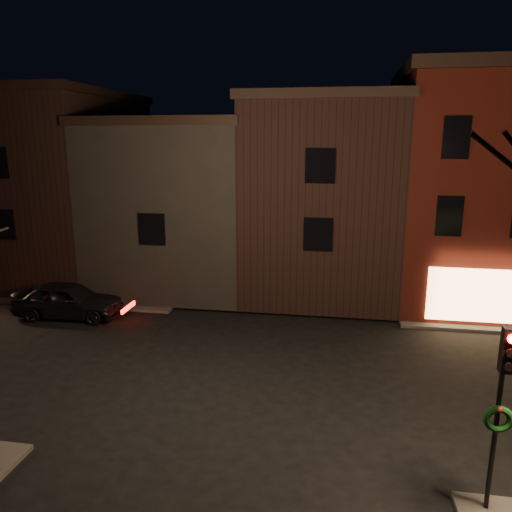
{
  "coord_description": "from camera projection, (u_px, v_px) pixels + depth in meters",
  "views": [
    {
      "loc": [
        2.38,
        -14.97,
        7.61
      ],
      "look_at": [
        -0.75,
        3.35,
        3.2
      ],
      "focal_mm": 35.0,
      "sensor_mm": 36.0,
      "label": 1
    }
  ],
  "objects": [
    {
      "name": "corner_building",
      "position": [
        465.0,
        187.0,
        23.03
      ],
      "size": [
        6.5,
        8.5,
        10.5
      ],
      "color": "#4D140D",
      "rests_on": "ground"
    },
    {
      "name": "row_building_b",
      "position": [
        186.0,
        201.0,
        26.52
      ],
      "size": [
        7.8,
        10.3,
        8.4
      ],
      "color": "black",
      "rests_on": "ground"
    },
    {
      "name": "ground",
      "position": [
        261.0,
        374.0,
        16.5
      ],
      "size": [
        120.0,
        120.0,
        0.0
      ],
      "primitive_type": "plane",
      "color": "black",
      "rests_on": "ground"
    },
    {
      "name": "sidewalk_far_left",
      "position": [
        49.0,
        237.0,
        38.95
      ],
      "size": [
        30.0,
        30.0,
        0.12
      ],
      "primitive_type": "cube",
      "color": "#2D2B28",
      "rests_on": "ground"
    },
    {
      "name": "traffic_signal",
      "position": [
        502.0,
        392.0,
        9.66
      ],
      "size": [
        0.58,
        0.38,
        4.05
      ],
      "color": "black",
      "rests_on": "sidewalk_near_right"
    },
    {
      "name": "parked_car_a",
      "position": [
        68.0,
        300.0,
        21.56
      ],
      "size": [
        4.69,
        2.08,
        1.57
      ],
      "primitive_type": "imported",
      "rotation": [
        0.0,
        0.0,
        1.62
      ],
      "color": "black",
      "rests_on": "ground"
    },
    {
      "name": "row_building_c",
      "position": [
        60.0,
        185.0,
        27.53
      ],
      "size": [
        7.3,
        10.3,
        9.9
      ],
      "color": "black",
      "rests_on": "ground"
    },
    {
      "name": "row_building_a",
      "position": [
        324.0,
        194.0,
        25.21
      ],
      "size": [
        7.3,
        10.3,
        9.4
      ],
      "color": "black",
      "rests_on": "ground"
    }
  ]
}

